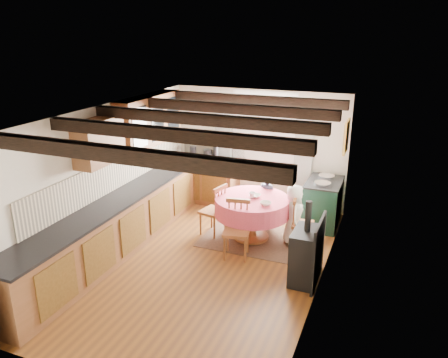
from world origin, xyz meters
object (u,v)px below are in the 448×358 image
at_px(chair_near, 236,230).
at_px(chair_left, 213,209).
at_px(dining_table, 252,219).
at_px(child_far, 267,200).
at_px(child_right, 294,214).
at_px(chair_right, 303,223).
at_px(aga_range, 323,203).
at_px(cup, 252,195).
at_px(cast_iron_stove, 306,242).

xyz_separation_m(chair_near, chair_left, (-0.69, 0.65, -0.01)).
xyz_separation_m(dining_table, child_far, (0.10, 0.60, 0.14)).
bearing_deg(child_right, chair_left, 84.61).
distance_m(chair_right, aga_range, 1.03).
bearing_deg(dining_table, cup, -99.92).
relative_size(dining_table, aga_range, 1.33).
bearing_deg(aga_range, chair_right, -98.60).
distance_m(dining_table, child_right, 0.74).
bearing_deg(cup, child_far, 80.71).
bearing_deg(chair_near, cup, 76.18).
bearing_deg(chair_left, cup, 108.20).
xyz_separation_m(aga_range, cup, (-1.05, -1.07, 0.38)).
bearing_deg(chair_left, child_right, 111.78).
bearing_deg(chair_near, cast_iron_stove, -25.64).
xyz_separation_m(dining_table, aga_range, (1.05, 1.07, 0.06)).
bearing_deg(chair_left, dining_table, 108.21).
height_order(chair_near, chair_right, chair_near).
xyz_separation_m(chair_near, chair_right, (0.92, 0.76, -0.04)).
bearing_deg(aga_range, cup, -134.35).
bearing_deg(aga_range, dining_table, -134.36).
bearing_deg(aga_range, chair_left, -147.48).
bearing_deg(chair_right, chair_near, 122.09).
bearing_deg(dining_table, child_far, 80.71).
bearing_deg(cup, child_right, 11.42).
xyz_separation_m(dining_table, cast_iron_stove, (1.16, -1.00, 0.24)).
xyz_separation_m(chair_right, child_far, (-0.79, 0.55, 0.08)).
height_order(chair_left, child_right, child_right).
bearing_deg(dining_table, cast_iron_stove, -40.93).
distance_m(chair_left, cup, 0.80).
xyz_separation_m(child_right, cup, (-0.71, -0.14, 0.30)).
distance_m(aga_range, child_far, 1.06).
bearing_deg(cast_iron_stove, child_far, 123.40).
relative_size(dining_table, chair_right, 1.46).
xyz_separation_m(dining_table, child_right, (0.71, 0.14, 0.14)).
bearing_deg(chair_right, aga_range, -16.11).
relative_size(chair_right, aga_range, 0.91).
distance_m(aga_range, child_right, 0.99).
distance_m(dining_table, chair_left, 0.72).
height_order(dining_table, chair_right, chair_right).
relative_size(chair_near, cup, 8.69).
bearing_deg(child_far, child_right, 162.27).
distance_m(dining_table, child_far, 0.62).
relative_size(cast_iron_stove, child_far, 1.20).
height_order(chair_right, child_far, child_far).
height_order(aga_range, child_right, child_right).
bearing_deg(child_far, dining_table, 99.96).
relative_size(child_far, cup, 9.50).
height_order(dining_table, aga_range, aga_range).
relative_size(chair_right, child_right, 0.83).
bearing_deg(chair_near, child_right, 37.53).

